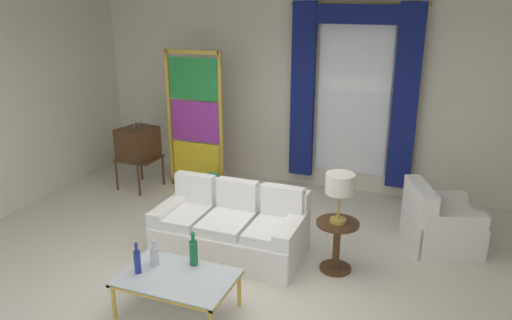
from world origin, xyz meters
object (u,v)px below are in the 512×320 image
object	(u,v)px
coffee_table	(177,279)
bottle_amber_squat	(193,251)
couch_white_long	(232,228)
round_side_table	(337,241)
bottle_blue_decanter	(154,255)
peacock_figurine	(209,188)
armchair_white	(438,224)
table_lamp_brass	(340,186)
vintage_tv	(138,144)
bottle_crystal_tall	(137,261)
stained_glass_divider	(195,124)

from	to	relation	value
coffee_table	bottle_amber_squat	xyz separation A→B (m)	(0.05, 0.26, 0.18)
couch_white_long	bottle_amber_squat	xyz separation A→B (m)	(0.06, -1.09, 0.25)
round_side_table	coffee_table	bearing A→B (deg)	-132.77
bottle_blue_decanter	peacock_figurine	distance (m)	2.59
armchair_white	table_lamp_brass	world-z (taller)	table_lamp_brass
coffee_table	vintage_tv	world-z (taller)	vintage_tv
couch_white_long	bottle_blue_decanter	bearing A→B (deg)	-103.57
bottle_amber_squat	vintage_tv	distance (m)	3.38
bottle_crystal_tall	peacock_figurine	xyz separation A→B (m)	(-0.57, 2.67, -0.32)
bottle_blue_decanter	bottle_amber_squat	distance (m)	0.39
bottle_crystal_tall	round_side_table	xyz separation A→B (m)	(1.65, 1.45, -0.19)
coffee_table	stained_glass_divider	world-z (taller)	stained_glass_divider
bottle_amber_squat	peacock_figurine	xyz separation A→B (m)	(-1.01, 2.34, -0.34)
bottle_blue_decanter	peacock_figurine	world-z (taller)	bottle_blue_decanter
couch_white_long	peacock_figurine	bearing A→B (deg)	126.98
armchair_white	round_side_table	distance (m)	1.46
couch_white_long	table_lamp_brass	xyz separation A→B (m)	(1.28, 0.02, 0.72)
couch_white_long	round_side_table	bearing A→B (deg)	1.04
bottle_crystal_tall	table_lamp_brass	world-z (taller)	table_lamp_brass
couch_white_long	stained_glass_divider	world-z (taller)	stained_glass_divider
round_side_table	table_lamp_brass	world-z (taller)	table_lamp_brass
coffee_table	vintage_tv	xyz separation A→B (m)	(-2.25, 2.72, 0.35)
armchair_white	peacock_figurine	world-z (taller)	armchair_white
table_lamp_brass	bottle_blue_decanter	bearing A→B (deg)	-141.32
peacock_figurine	bottle_amber_squat	bearing A→B (deg)	-66.74
bottle_blue_decanter	coffee_table	bearing A→B (deg)	-18.89
vintage_tv	bottle_crystal_tall	bearing A→B (deg)	-56.25
bottle_crystal_tall	vintage_tv	size ratio (longest dim) A/B	0.24
couch_white_long	bottle_crystal_tall	xyz separation A→B (m)	(-0.37, -1.43, 0.24)
couch_white_long	vintage_tv	bearing A→B (deg)	148.54
stained_glass_divider	table_lamp_brass	size ratio (longest dim) A/B	3.86
bottle_crystal_tall	stained_glass_divider	distance (m)	3.33
vintage_tv	table_lamp_brass	distance (m)	3.78
vintage_tv	bottle_amber_squat	bearing A→B (deg)	-46.87
couch_white_long	armchair_white	bearing A→B (deg)	24.30
armchair_white	table_lamp_brass	distance (m)	1.64
table_lamp_brass	stained_glass_divider	bearing A→B (deg)	147.67
stained_glass_divider	round_side_table	xyz separation A→B (m)	(2.66, -1.69, -0.70)
bottle_blue_decanter	table_lamp_brass	world-z (taller)	table_lamp_brass
round_side_table	stained_glass_divider	bearing A→B (deg)	147.67
armchair_white	peacock_figurine	bearing A→B (deg)	176.45
bottle_crystal_tall	round_side_table	distance (m)	2.20
armchair_white	stained_glass_divider	distance (m)	3.84
bottle_blue_decanter	armchair_white	distance (m)	3.48
coffee_table	bottle_blue_decanter	world-z (taller)	bottle_blue_decanter
stained_glass_divider	armchair_white	bearing A→B (deg)	-10.13
vintage_tv	table_lamp_brass	world-z (taller)	vintage_tv
bottle_amber_squat	armchair_white	size ratio (longest dim) A/B	0.35
bottle_amber_squat	couch_white_long	bearing A→B (deg)	93.40
couch_white_long	table_lamp_brass	bearing A→B (deg)	1.04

